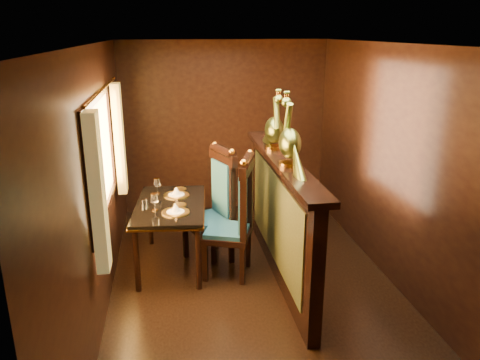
{
  "coord_description": "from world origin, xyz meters",
  "views": [
    {
      "loc": [
        -0.83,
        -4.25,
        2.62
      ],
      "look_at": [
        -0.11,
        0.37,
        1.12
      ],
      "focal_mm": 35.0,
      "sensor_mm": 36.0,
      "label": 1
    }
  ],
  "objects": [
    {
      "name": "ground",
      "position": [
        0.0,
        0.0,
        0.0
      ],
      "size": [
        5.0,
        5.0,
        0.0
      ],
      "primitive_type": "plane",
      "color": "black",
      "rests_on": "ground"
    },
    {
      "name": "room_shell",
      "position": [
        -0.09,
        0.02,
        1.58
      ],
      "size": [
        3.04,
        5.04,
        2.52
      ],
      "color": "black",
      "rests_on": "ground"
    },
    {
      "name": "partition",
      "position": [
        0.32,
        0.3,
        0.71
      ],
      "size": [
        0.26,
        2.7,
        1.36
      ],
      "color": "black",
      "rests_on": "ground"
    },
    {
      "name": "dining_table",
      "position": [
        -0.85,
        0.74,
        0.69
      ],
      "size": [
        0.89,
        1.35,
        0.96
      ],
      "rotation": [
        0.0,
        0.0,
        -0.09
      ],
      "color": "black",
      "rests_on": "ground"
    },
    {
      "name": "chair_left",
      "position": [
        -0.12,
        0.38,
        0.73
      ],
      "size": [
        0.64,
        0.66,
        1.4
      ],
      "rotation": [
        0.0,
        0.0,
        -0.33
      ],
      "color": "black",
      "rests_on": "ground"
    },
    {
      "name": "chair_right",
      "position": [
        -0.3,
        0.83,
        0.72
      ],
      "size": [
        0.65,
        0.67,
        1.39
      ],
      "rotation": [
        0.0,
        0.0,
        0.38
      ],
      "color": "black",
      "rests_on": "ground"
    },
    {
      "name": "peacock_left",
      "position": [
        0.33,
        0.01,
        1.71
      ],
      "size": [
        0.22,
        0.59,
        0.7
      ],
      "primitive_type": null,
      "color": "#1C542F",
      "rests_on": "partition"
    },
    {
      "name": "peacock_right",
      "position": [
        0.33,
        0.69,
        1.7
      ],
      "size": [
        0.21,
        0.57,
        0.68
      ],
      "primitive_type": null,
      "color": "#1C542F",
      "rests_on": "partition"
    }
  ]
}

